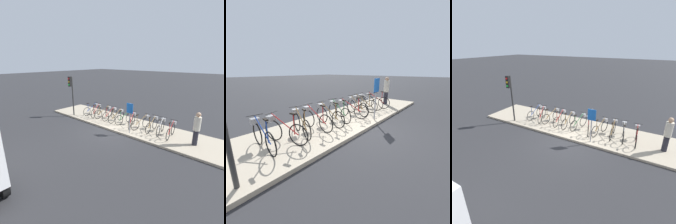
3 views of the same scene
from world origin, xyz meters
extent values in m
plane|color=#2D2D30|center=(0.00, 0.00, 0.00)|extent=(120.00, 120.00, 0.00)
cube|color=#B7A88E|center=(0.00, 1.49, 0.06)|extent=(13.52, 2.97, 0.12)
torus|color=black|center=(-3.41, 0.89, 0.47)|extent=(0.08, 0.70, 0.70)
torus|color=black|center=(-3.35, 1.85, 0.47)|extent=(0.08, 0.70, 0.70)
cylinder|color=navy|center=(-3.38, 1.37, 0.75)|extent=(0.09, 0.98, 0.59)
cylinder|color=navy|center=(-3.41, 1.03, 0.78)|extent=(0.03, 0.03, 0.63)
cube|color=black|center=(-3.41, 1.03, 1.12)|extent=(0.08, 0.20, 0.04)
cylinder|color=#262626|center=(-3.35, 1.85, 1.06)|extent=(0.46, 0.05, 0.02)
cube|color=gray|center=(-3.35, 1.90, 0.87)|extent=(0.25, 0.21, 0.18)
torus|color=black|center=(-2.60, 0.83, 0.47)|extent=(0.25, 0.67, 0.70)
torus|color=black|center=(-2.90, 1.74, 0.47)|extent=(0.25, 0.67, 0.70)
cylinder|color=red|center=(-2.75, 1.29, 0.75)|extent=(0.34, 0.94, 0.59)
cylinder|color=red|center=(-2.64, 0.96, 0.78)|extent=(0.04, 0.04, 0.63)
cube|color=black|center=(-2.64, 0.96, 1.12)|extent=(0.13, 0.21, 0.04)
cylinder|color=#262626|center=(-2.90, 1.74, 1.06)|extent=(0.44, 0.17, 0.02)
cube|color=gray|center=(-2.92, 1.79, 0.87)|extent=(0.29, 0.26, 0.18)
torus|color=black|center=(-2.20, 0.95, 0.47)|extent=(0.22, 0.68, 0.70)
torus|color=black|center=(-1.94, 1.88, 0.47)|extent=(0.22, 0.68, 0.70)
cylinder|color=olive|center=(-2.07, 1.41, 0.75)|extent=(0.30, 0.95, 0.59)
cylinder|color=olive|center=(-2.16, 1.08, 0.78)|extent=(0.04, 0.04, 0.63)
cube|color=black|center=(-2.16, 1.08, 1.12)|extent=(0.12, 0.21, 0.04)
cylinder|color=#262626|center=(-1.94, 1.88, 1.06)|extent=(0.45, 0.15, 0.02)
cube|color=gray|center=(-1.93, 1.92, 0.87)|extent=(0.29, 0.26, 0.18)
torus|color=black|center=(-1.38, 0.90, 0.47)|extent=(0.05, 0.70, 0.70)
torus|color=black|center=(-1.39, 1.86, 0.47)|extent=(0.05, 0.70, 0.70)
cylinder|color=red|center=(-1.39, 1.38, 0.75)|extent=(0.04, 0.98, 0.59)
cylinder|color=red|center=(-1.38, 1.04, 0.78)|extent=(0.03, 0.03, 0.63)
cube|color=black|center=(-1.38, 1.04, 1.12)|extent=(0.07, 0.20, 0.04)
cylinder|color=#262626|center=(-1.39, 1.86, 1.06)|extent=(0.46, 0.03, 0.02)
cube|color=gray|center=(-1.39, 1.91, 0.87)|extent=(0.24, 0.20, 0.18)
torus|color=black|center=(-0.74, 0.86, 0.47)|extent=(0.07, 0.70, 0.70)
torus|color=black|center=(-0.70, 1.82, 0.47)|extent=(0.07, 0.70, 0.70)
cylinder|color=olive|center=(-0.72, 1.34, 0.75)|extent=(0.08, 0.98, 0.59)
cylinder|color=olive|center=(-0.73, 0.99, 0.78)|extent=(0.03, 0.03, 0.63)
cube|color=black|center=(-0.73, 0.99, 1.12)|extent=(0.08, 0.20, 0.04)
cylinder|color=#262626|center=(-0.70, 1.82, 1.06)|extent=(0.46, 0.04, 0.02)
cube|color=gray|center=(-0.70, 1.87, 0.87)|extent=(0.25, 0.21, 0.18)
torus|color=black|center=(-0.15, 0.95, 0.47)|extent=(0.20, 0.69, 0.70)
torus|color=black|center=(0.07, 1.88, 0.47)|extent=(0.20, 0.69, 0.70)
cylinder|color=#267238|center=(-0.04, 1.41, 0.75)|extent=(0.26, 0.96, 0.59)
cylinder|color=#267238|center=(-0.12, 1.08, 0.78)|extent=(0.04, 0.04, 0.63)
cube|color=black|center=(-0.12, 1.08, 1.12)|extent=(0.11, 0.21, 0.04)
cylinder|color=#262626|center=(0.07, 1.88, 1.06)|extent=(0.45, 0.13, 0.02)
cube|color=gray|center=(0.08, 1.93, 0.87)|extent=(0.28, 0.25, 0.18)
torus|color=black|center=(0.84, 0.80, 0.47)|extent=(0.27, 0.67, 0.70)
torus|color=black|center=(0.52, 1.71, 0.47)|extent=(0.27, 0.67, 0.70)
cylinder|color=red|center=(0.68, 1.25, 0.75)|extent=(0.36, 0.93, 0.59)
cylinder|color=red|center=(0.79, 0.93, 0.78)|extent=(0.04, 0.04, 0.63)
cube|color=black|center=(0.79, 0.93, 1.12)|extent=(0.13, 0.21, 0.04)
cylinder|color=#262626|center=(0.52, 1.71, 1.06)|extent=(0.44, 0.18, 0.02)
cube|color=gray|center=(0.50, 1.75, 0.87)|extent=(0.29, 0.27, 0.18)
torus|color=black|center=(1.21, 0.90, 0.47)|extent=(0.23, 0.68, 0.70)
torus|color=black|center=(1.47, 1.83, 0.47)|extent=(0.23, 0.68, 0.70)
cylinder|color=olive|center=(1.34, 1.36, 0.75)|extent=(0.30, 0.95, 0.59)
cylinder|color=olive|center=(1.24, 1.03, 0.78)|extent=(0.04, 0.04, 0.63)
cube|color=black|center=(1.24, 1.03, 1.12)|extent=(0.12, 0.21, 0.04)
cylinder|color=#262626|center=(1.47, 1.83, 1.06)|extent=(0.45, 0.15, 0.02)
cube|color=gray|center=(1.48, 1.87, 0.87)|extent=(0.29, 0.26, 0.18)
torus|color=black|center=(2.10, 0.95, 0.47)|extent=(0.08, 0.70, 0.70)
torus|color=black|center=(2.04, 1.91, 0.47)|extent=(0.08, 0.70, 0.70)
cylinder|color=olive|center=(2.07, 1.43, 0.75)|extent=(0.09, 0.98, 0.59)
cylinder|color=olive|center=(2.09, 1.09, 0.78)|extent=(0.03, 0.03, 0.63)
cube|color=black|center=(2.09, 1.09, 1.12)|extent=(0.08, 0.20, 0.04)
cylinder|color=#262626|center=(2.04, 1.91, 1.06)|extent=(0.46, 0.05, 0.02)
cube|color=gray|center=(2.04, 1.96, 0.87)|extent=(0.25, 0.21, 0.18)
torus|color=black|center=(2.75, 0.96, 0.47)|extent=(0.16, 0.69, 0.70)
torus|color=black|center=(2.58, 1.90, 0.47)|extent=(0.16, 0.69, 0.70)
cylinder|color=silver|center=(2.67, 1.43, 0.75)|extent=(0.21, 0.97, 0.59)
cylinder|color=silver|center=(2.73, 1.09, 0.78)|extent=(0.04, 0.04, 0.63)
cube|color=black|center=(2.73, 1.09, 1.12)|extent=(0.10, 0.21, 0.04)
cylinder|color=#262626|center=(2.58, 1.90, 1.06)|extent=(0.46, 0.11, 0.02)
cube|color=gray|center=(2.57, 1.95, 0.87)|extent=(0.27, 0.24, 0.18)
torus|color=black|center=(3.40, 0.84, 0.47)|extent=(0.12, 0.70, 0.70)
torus|color=black|center=(3.29, 1.80, 0.47)|extent=(0.12, 0.70, 0.70)
cylinder|color=red|center=(3.35, 1.32, 0.75)|extent=(0.15, 0.97, 0.59)
cylinder|color=red|center=(3.39, 0.98, 0.78)|extent=(0.04, 0.04, 0.63)
cube|color=black|center=(3.39, 0.98, 1.12)|extent=(0.09, 0.21, 0.04)
cylinder|color=#262626|center=(3.29, 1.80, 1.06)|extent=(0.46, 0.08, 0.02)
cube|color=gray|center=(3.28, 1.85, 0.87)|extent=(0.26, 0.23, 0.18)
cylinder|color=#23232D|center=(4.69, 1.30, 0.53)|extent=(0.26, 0.26, 0.82)
cylinder|color=beige|center=(4.69, 1.30, 1.30)|extent=(0.34, 0.34, 0.73)
sphere|color=tan|center=(4.69, 1.30, 1.79)|extent=(0.24, 0.24, 0.24)
cylinder|color=#99999E|center=(1.19, 0.30, 1.06)|extent=(0.06, 0.06, 1.88)
cube|color=#1959B2|center=(1.19, 0.28, 1.70)|extent=(0.44, 0.03, 0.60)
camera|label=1|loc=(6.91, -7.86, 4.41)|focal=28.00mm
camera|label=2|loc=(-4.95, -2.73, 2.33)|focal=24.00mm
camera|label=3|loc=(3.98, -7.57, 5.10)|focal=28.00mm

